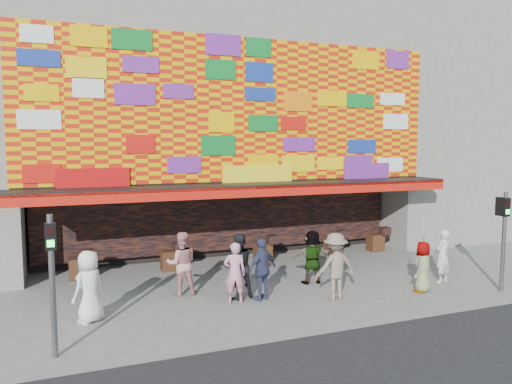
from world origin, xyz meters
TOP-DOWN VIEW (x-y plane):
  - ground at (0.00, 0.00)m, footprint 90.00×90.00m
  - shop_building at (0.00, 8.18)m, footprint 15.20×9.40m
  - neighbor_right at (13.00, 8.00)m, footprint 11.00×8.00m
  - signal_left at (-6.20, -1.50)m, footprint 0.22×0.20m
  - signal_right at (6.20, -1.50)m, footprint 0.22×0.20m
  - ped_a at (-5.40, 0.38)m, footprint 1.05×0.99m
  - ped_b at (-1.56, 0.47)m, footprint 0.71×0.56m
  - ped_c at (-1.35, 0.78)m, footprint 1.04×0.89m
  - ped_d at (1.19, -0.30)m, footprint 1.23×0.71m
  - ped_e at (-0.75, 0.43)m, footprint 1.12×0.82m
  - ped_f at (1.35, 1.39)m, footprint 1.63×0.74m
  - ped_g at (3.98, -0.65)m, footprint 0.88×0.79m
  - ped_h at (5.27, -0.05)m, footprint 0.71×0.57m
  - ped_i at (-2.76, 1.75)m, footprint 0.99×0.82m
  - parasol at (3.98, -0.65)m, footprint 1.21×1.22m

SIDE VIEW (x-z plane):
  - ground at x=0.00m, z-range 0.00..0.00m
  - ped_g at x=3.98m, z-range 0.00..1.52m
  - ped_f at x=1.35m, z-range 0.00..1.70m
  - ped_h at x=5.27m, z-range 0.00..1.70m
  - ped_b at x=-1.56m, z-range 0.00..1.71m
  - ped_e at x=-0.75m, z-range 0.00..1.77m
  - ped_a at x=-5.40m, z-range 0.00..1.80m
  - ped_i at x=-2.76m, z-range 0.00..1.86m
  - ped_c at x=-1.35m, z-range 0.00..1.88m
  - ped_d at x=1.19m, z-range 0.00..1.91m
  - signal_left at x=-6.20m, z-range 0.36..3.36m
  - signal_right at x=6.20m, z-range 0.36..3.36m
  - parasol at x=3.98m, z-range 1.22..3.01m
  - shop_building at x=0.00m, z-range 0.23..10.23m
  - neighbor_right at x=13.00m, z-range 0.00..12.00m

